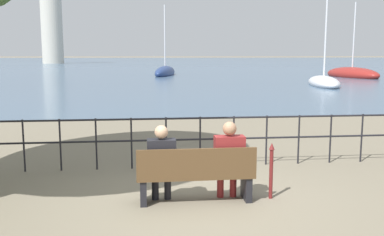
# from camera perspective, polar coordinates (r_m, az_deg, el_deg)

# --- Properties ---
(ground_plane) EXTENTS (1000.00, 1000.00, 0.00)m
(ground_plane) POSITION_cam_1_polar(r_m,az_deg,el_deg) (6.94, 0.47, -11.02)
(ground_plane) COLOR #7A705B
(harbor_water) EXTENTS (600.00, 300.00, 0.01)m
(harbor_water) POSITION_cam_1_polar(r_m,az_deg,el_deg) (165.59, -6.24, 7.63)
(harbor_water) COLOR #47607A
(harbor_water) RESTS_ON ground_plane
(park_bench) EXTENTS (1.85, 0.45, 0.90)m
(park_bench) POSITION_cam_1_polar(r_m,az_deg,el_deg) (6.75, 0.54, -7.71)
(park_bench) COLOR brown
(park_bench) RESTS_ON ground_plane
(seated_person_left) EXTENTS (0.44, 0.35, 1.24)m
(seated_person_left) POSITION_cam_1_polar(r_m,az_deg,el_deg) (6.71, -4.08, -5.64)
(seated_person_left) COLOR black
(seated_person_left) RESTS_ON ground_plane
(seated_person_right) EXTENTS (0.47, 0.35, 1.28)m
(seated_person_right) POSITION_cam_1_polar(r_m,az_deg,el_deg) (6.83, 4.94, -5.22)
(seated_person_right) COLOR maroon
(seated_person_right) RESTS_ON ground_plane
(promenade_railing) EXTENTS (14.84, 0.04, 1.05)m
(promenade_railing) POSITION_cam_1_polar(r_m,az_deg,el_deg) (8.79, -1.18, -2.17)
(promenade_railing) COLOR black
(promenade_railing) RESTS_ON ground_plane
(closed_umbrella) EXTENTS (0.09, 0.09, 0.92)m
(closed_umbrella) POSITION_cam_1_polar(r_m,az_deg,el_deg) (7.03, 10.53, -6.52)
(closed_umbrella) COLOR maroon
(closed_umbrella) RESTS_ON ground_plane
(sailboat_0) EXTENTS (3.79, 8.05, 7.94)m
(sailboat_0) POSITION_cam_1_polar(r_m,az_deg,el_deg) (46.74, 20.55, 5.49)
(sailboat_0) COLOR maroon
(sailboat_0) RESTS_ON ground_plane
(sailboat_1) EXTENTS (3.52, 8.38, 8.13)m
(sailboat_1) POSITION_cam_1_polar(r_m,az_deg,el_deg) (47.95, -3.60, 6.08)
(sailboat_1) COLOR navy
(sailboat_1) RESTS_ON ground_plane
(sailboat_2) EXTENTS (3.48, 7.24, 7.36)m
(sailboat_2) POSITION_cam_1_polar(r_m,az_deg,el_deg) (33.51, 17.14, 4.56)
(sailboat_2) COLOR silver
(sailboat_2) RESTS_ON ground_plane
(harbor_lighthouse) EXTENTS (5.30, 5.30, 25.54)m
(harbor_lighthouse) POSITION_cam_1_polar(r_m,az_deg,el_deg) (116.62, -18.26, 12.76)
(harbor_lighthouse) COLOR beige
(harbor_lighthouse) RESTS_ON ground_plane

